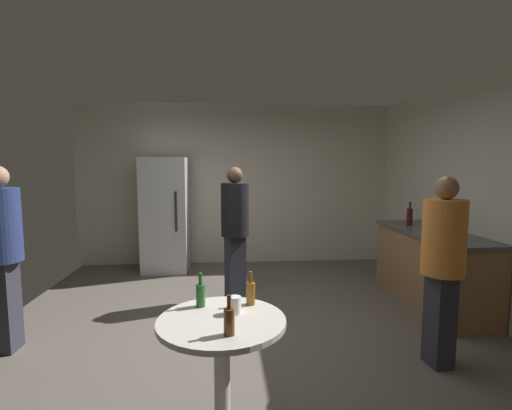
# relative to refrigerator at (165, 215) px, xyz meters

# --- Properties ---
(ground_plane) EXTENTS (5.20, 5.20, 0.10)m
(ground_plane) POSITION_rel_refrigerator_xyz_m (1.14, -2.20, -0.95)
(ground_plane) COLOR #5B544C
(wall_back) EXTENTS (5.32, 0.06, 2.70)m
(wall_back) POSITION_rel_refrigerator_xyz_m (1.14, 0.43, 0.45)
(wall_back) COLOR beige
(wall_back) RESTS_ON ground_plane
(wall_side_right) EXTENTS (0.06, 5.20, 2.70)m
(wall_side_right) POSITION_rel_refrigerator_xyz_m (3.77, -2.20, 0.45)
(wall_side_right) COLOR beige
(wall_side_right) RESTS_ON ground_plane
(refrigerator) EXTENTS (0.70, 0.68, 1.80)m
(refrigerator) POSITION_rel_refrigerator_xyz_m (0.00, 0.00, 0.00)
(refrigerator) COLOR silver
(refrigerator) RESTS_ON ground_plane
(kitchen_counter) EXTENTS (0.64, 1.82, 0.90)m
(kitchen_counter) POSITION_rel_refrigerator_xyz_m (3.42, -1.75, -0.45)
(kitchen_counter) COLOR olive
(kitchen_counter) RESTS_ON ground_plane
(kettle) EXTENTS (0.24, 0.17, 0.18)m
(kettle) POSITION_rel_refrigerator_xyz_m (3.37, -1.99, 0.07)
(kettle) COLOR #B2B2B7
(kettle) RESTS_ON kitchen_counter
(wine_bottle_on_counter) EXTENTS (0.08, 0.08, 0.31)m
(wine_bottle_on_counter) POSITION_rel_refrigerator_xyz_m (3.35, -1.32, 0.12)
(wine_bottle_on_counter) COLOR #3F141E
(wine_bottle_on_counter) RESTS_ON kitchen_counter
(foreground_table) EXTENTS (0.80, 0.80, 0.73)m
(foreground_table) POSITION_rel_refrigerator_xyz_m (0.92, -3.74, -0.27)
(foreground_table) COLOR beige
(foreground_table) RESTS_ON ground_plane
(beer_bottle_amber) EXTENTS (0.06, 0.06, 0.23)m
(beer_bottle_amber) POSITION_rel_refrigerator_xyz_m (1.12, -3.51, -0.08)
(beer_bottle_amber) COLOR #8C5919
(beer_bottle_amber) RESTS_ON foreground_table
(beer_bottle_brown) EXTENTS (0.06, 0.06, 0.23)m
(beer_bottle_brown) POSITION_rel_refrigerator_xyz_m (0.97, -3.96, -0.08)
(beer_bottle_brown) COLOR #593314
(beer_bottle_brown) RESTS_ON foreground_table
(beer_bottle_green) EXTENTS (0.06, 0.06, 0.23)m
(beer_bottle_green) POSITION_rel_refrigerator_xyz_m (0.78, -3.52, -0.08)
(beer_bottle_green) COLOR #26662D
(beer_bottle_green) RESTS_ON foreground_table
(plastic_cup_white) EXTENTS (0.08, 0.08, 0.11)m
(plastic_cup_white) POSITION_rel_refrigerator_xyz_m (1.01, -3.66, -0.11)
(plastic_cup_white) COLOR white
(plastic_cup_white) RESTS_ON foreground_table
(person_in_orange_shirt) EXTENTS (0.37, 0.37, 1.59)m
(person_in_orange_shirt) POSITION_rel_refrigerator_xyz_m (2.73, -3.10, 0.03)
(person_in_orange_shirt) COLOR #2D2D38
(person_in_orange_shirt) RESTS_ON ground_plane
(person_in_black_shirt) EXTENTS (0.45, 0.45, 1.66)m
(person_in_black_shirt) POSITION_rel_refrigerator_xyz_m (1.07, -1.44, 0.07)
(person_in_black_shirt) COLOR #2D2D38
(person_in_black_shirt) RESTS_ON ground_plane
(person_in_navy_shirt) EXTENTS (0.35, 0.35, 1.68)m
(person_in_navy_shirt) POSITION_rel_refrigerator_xyz_m (-1.03, -2.54, 0.08)
(person_in_navy_shirt) COLOR #2D2D38
(person_in_navy_shirt) RESTS_ON ground_plane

